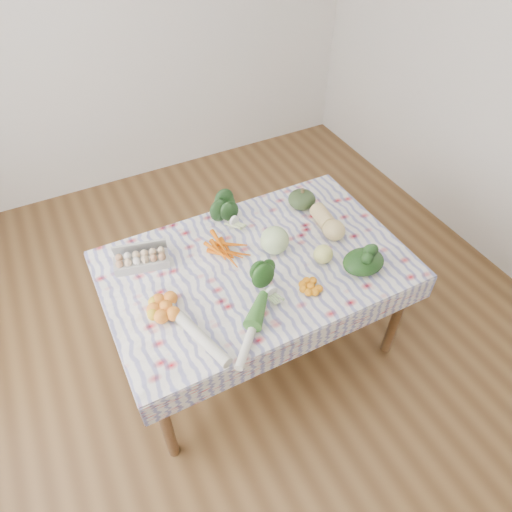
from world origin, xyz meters
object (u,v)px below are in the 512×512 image
dining_table (256,274)px  egg_carton (141,261)px  kabocha_squash (302,199)px  butternut_squash (328,221)px  grapefruit (323,254)px  cabbage (275,240)px

dining_table → egg_carton: bearing=154.6°
kabocha_squash → butternut_squash: size_ratio=0.62×
egg_carton → kabocha_squash: kabocha_squash is taller
dining_table → kabocha_squash: size_ratio=9.30×
dining_table → kabocha_squash: kabocha_squash is taller
kabocha_squash → butternut_squash: 0.26m
egg_carton → grapefruit: grapefruit is taller
egg_carton → kabocha_squash: bearing=15.5°
kabocha_squash → butternut_squash: bearing=-84.8°
grapefruit → cabbage: bearing=135.3°
dining_table → grapefruit: 0.39m
dining_table → kabocha_squash: 0.59m
butternut_squash → grapefruit: size_ratio=2.59×
egg_carton → cabbage: cabbage is taller
dining_table → cabbage: (0.14, 0.04, 0.16)m
kabocha_squash → grapefruit: (-0.15, -0.47, -0.00)m
cabbage → butternut_squash: cabbage is taller
egg_carton → cabbage: size_ratio=1.83×
cabbage → butternut_squash: 0.37m
egg_carton → cabbage: 0.74m
dining_table → egg_carton: size_ratio=5.42×
egg_carton → butternut_squash: bearing=1.9°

